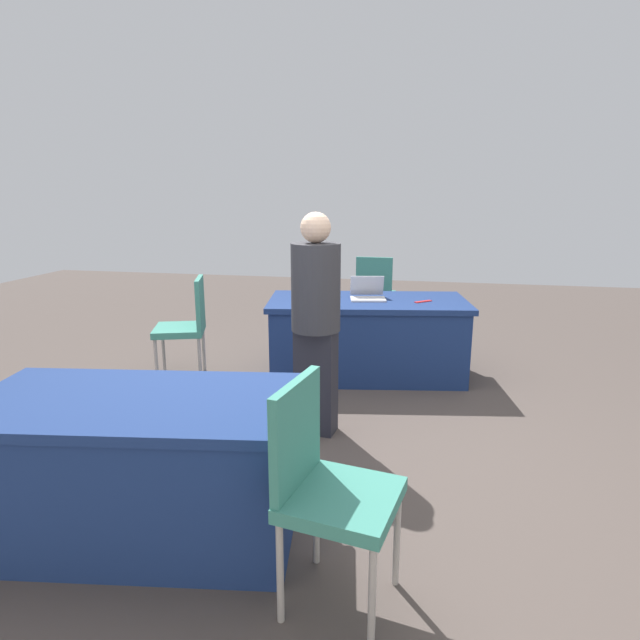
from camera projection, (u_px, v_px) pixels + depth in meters
name	position (u px, v px, depth m)	size (l,w,h in m)	color
ground_plane	(305.00, 450.00, 3.57)	(14.40, 14.40, 0.00)	#4C423D
table_foreground	(367.00, 337.00, 4.97)	(1.94, 1.15, 0.73)	navy
table_mid_left	(140.00, 466.00, 2.64)	(1.69, 1.03, 0.73)	navy
chair_near_front	(187.00, 322.00, 4.83)	(0.56, 0.56, 0.95)	#9E9993
chair_tucked_right	(325.00, 480.00, 2.14)	(0.51, 0.51, 0.97)	#9E9993
chair_aisle	(375.00, 290.00, 6.24)	(0.45, 0.45, 0.97)	#9E9993
person_presenter	(316.00, 315.00, 3.65)	(0.38, 0.38, 1.57)	#26262D
laptop_silver	(368.00, 295.00, 4.90)	(0.36, 0.35, 0.21)	silver
yarn_ball	(317.00, 292.00, 4.87)	(0.14, 0.14, 0.14)	gray
scissors_red	(423.00, 301.00, 4.78)	(0.18, 0.04, 0.01)	red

